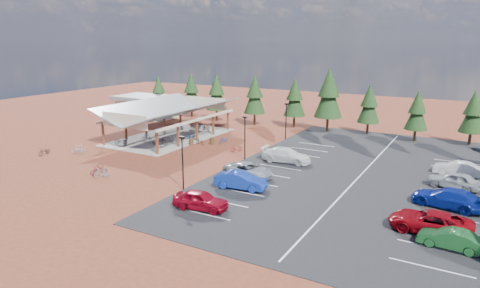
% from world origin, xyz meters
% --- Properties ---
extents(ground, '(140.00, 140.00, 0.00)m').
position_xyz_m(ground, '(0.00, 0.00, 0.00)').
color(ground, maroon).
rests_on(ground, ground).
extents(asphalt_lot, '(27.00, 44.00, 0.04)m').
position_xyz_m(asphalt_lot, '(18.50, 3.00, 0.02)').
color(asphalt_lot, black).
rests_on(asphalt_lot, ground).
extents(concrete_pad, '(10.60, 18.60, 0.10)m').
position_xyz_m(concrete_pad, '(-10.00, 7.00, 0.05)').
color(concrete_pad, gray).
rests_on(concrete_pad, ground).
extents(bike_pavilion, '(11.65, 19.40, 4.97)m').
position_xyz_m(bike_pavilion, '(-10.00, 7.00, 3.82)').
color(bike_pavilion, '#5A2C19').
rests_on(bike_pavilion, concrete_pad).
extents(outbuilding, '(11.00, 7.00, 3.90)m').
position_xyz_m(outbuilding, '(-24.00, 18.00, 2.03)').
color(outbuilding, '#ADA593').
rests_on(outbuilding, ground).
extents(lamp_post_0, '(0.50, 0.25, 5.14)m').
position_xyz_m(lamp_post_0, '(5.00, -10.00, 2.98)').
color(lamp_post_0, black).
rests_on(lamp_post_0, ground).
extents(lamp_post_1, '(0.50, 0.25, 5.14)m').
position_xyz_m(lamp_post_1, '(5.00, 2.00, 2.98)').
color(lamp_post_1, black).
rests_on(lamp_post_1, ground).
extents(lamp_post_2, '(0.50, 0.25, 5.14)m').
position_xyz_m(lamp_post_2, '(5.00, 14.00, 2.98)').
color(lamp_post_2, black).
rests_on(lamp_post_2, ground).
extents(trash_bin_0, '(0.60, 0.60, 0.90)m').
position_xyz_m(trash_bin_0, '(-4.61, 4.54, 0.45)').
color(trash_bin_0, '#463019').
rests_on(trash_bin_0, ground).
extents(trash_bin_1, '(0.60, 0.60, 0.90)m').
position_xyz_m(trash_bin_1, '(-2.45, 6.34, 0.45)').
color(trash_bin_1, '#463019').
rests_on(trash_bin_1, ground).
extents(pine_0, '(3.08, 3.08, 7.18)m').
position_xyz_m(pine_0, '(-24.69, 22.11, 4.38)').
color(pine_0, '#382314').
rests_on(pine_0, ground).
extents(pine_1, '(3.44, 3.44, 8.01)m').
position_xyz_m(pine_1, '(-17.18, 22.20, 4.89)').
color(pine_1, '#382314').
rests_on(pine_1, ground).
extents(pine_2, '(3.53, 3.53, 8.21)m').
position_xyz_m(pine_2, '(-11.15, 21.22, 5.01)').
color(pine_2, '#382314').
rests_on(pine_2, ground).
extents(pine_3, '(3.53, 3.53, 8.23)m').
position_xyz_m(pine_3, '(-3.72, 21.13, 5.02)').
color(pine_3, '#382314').
rests_on(pine_3, ground).
extents(pine_4, '(3.43, 3.43, 7.99)m').
position_xyz_m(pine_4, '(2.78, 22.41, 4.88)').
color(pine_4, '#382314').
rests_on(pine_4, ground).
extents(pine_5, '(4.21, 4.21, 9.82)m').
position_xyz_m(pine_5, '(8.62, 21.43, 6.00)').
color(pine_5, '#382314').
rests_on(pine_5, ground).
extents(pine_6, '(3.24, 3.24, 7.55)m').
position_xyz_m(pine_6, '(14.31, 22.96, 4.61)').
color(pine_6, '#382314').
rests_on(pine_6, ground).
extents(pine_7, '(3.08, 3.08, 7.17)m').
position_xyz_m(pine_7, '(21.11, 21.50, 4.37)').
color(pine_7, '#382314').
rests_on(pine_7, ground).
extents(pine_8, '(3.21, 3.21, 7.47)m').
position_xyz_m(pine_8, '(27.83, 22.77, 4.56)').
color(pine_8, '#382314').
rests_on(pine_8, ground).
extents(bike_0, '(1.89, 1.20, 0.94)m').
position_xyz_m(bike_0, '(-12.86, -0.03, 0.57)').
color(bike_0, black).
rests_on(bike_0, concrete_pad).
extents(bike_1, '(1.61, 0.89, 0.93)m').
position_xyz_m(bike_1, '(-11.21, 3.21, 0.57)').
color(bike_1, '#9FA0A7').
rests_on(bike_1, concrete_pad).
extents(bike_2, '(1.67, 0.84, 0.84)m').
position_xyz_m(bike_2, '(-13.47, 8.70, 0.52)').
color(bike_2, navy).
rests_on(bike_2, concrete_pad).
extents(bike_3, '(1.55, 0.62, 0.91)m').
position_xyz_m(bike_3, '(-10.87, 13.79, 0.55)').
color(bike_3, maroon).
rests_on(bike_3, concrete_pad).
extents(bike_4, '(2.02, 1.25, 1.00)m').
position_xyz_m(bike_4, '(-8.29, 2.46, 0.60)').
color(bike_4, black).
rests_on(bike_4, concrete_pad).
extents(bike_5, '(1.78, 0.73, 1.04)m').
position_xyz_m(bike_5, '(-7.42, 4.85, 0.62)').
color(bike_5, '#96989E').
rests_on(bike_5, concrete_pad).
extents(bike_6, '(1.81, 0.76, 0.92)m').
position_xyz_m(bike_6, '(-6.48, 7.23, 0.56)').
color(bike_6, navy).
rests_on(bike_6, concrete_pad).
extents(bike_7, '(1.87, 1.08, 1.09)m').
position_xyz_m(bike_7, '(-8.00, 13.14, 0.64)').
color(bike_7, maroon).
rests_on(bike_7, concrete_pad).
extents(bike_8, '(0.91, 1.85, 0.93)m').
position_xyz_m(bike_8, '(-17.42, -8.34, 0.47)').
color(bike_8, black).
rests_on(bike_8, ground).
extents(bike_9, '(1.86, 1.32, 1.10)m').
position_xyz_m(bike_9, '(-14.44, -5.72, 0.55)').
color(bike_9, '#9A9CA3').
rests_on(bike_9, ground).
extents(bike_11, '(1.03, 1.83, 1.06)m').
position_xyz_m(bike_11, '(-5.76, -10.71, 0.53)').
color(bike_11, maroon).
rests_on(bike_11, ground).
extents(bike_12, '(1.38, 1.79, 0.90)m').
position_xyz_m(bike_12, '(-5.51, -10.68, 0.45)').
color(bike_12, black).
rests_on(bike_12, ground).
extents(bike_13, '(1.75, 1.17, 1.03)m').
position_xyz_m(bike_13, '(-4.40, -11.25, 0.51)').
color(bike_13, '#919298').
rests_on(bike_13, ground).
extents(bike_14, '(0.71, 1.90, 0.99)m').
position_xyz_m(bike_14, '(-1.46, 7.68, 0.49)').
color(bike_14, navy).
rests_on(bike_14, ground).
extents(bike_15, '(1.43, 1.42, 0.94)m').
position_xyz_m(bike_15, '(2.39, 4.57, 0.47)').
color(bike_15, maroon).
rests_on(bike_15, ground).
extents(bike_16, '(1.67, 0.88, 0.83)m').
position_xyz_m(bike_16, '(-3.76, 5.45, 0.42)').
color(bike_16, black).
rests_on(bike_16, ground).
extents(car_0, '(4.91, 2.58, 1.59)m').
position_xyz_m(car_0, '(9.20, -13.22, 0.84)').
color(car_0, maroon).
rests_on(car_0, asphalt_lot).
extents(car_1, '(5.17, 2.44, 1.64)m').
position_xyz_m(car_1, '(9.64, -7.22, 0.86)').
color(car_1, '#15329C').
rests_on(car_1, asphalt_lot).
extents(car_2, '(5.47, 2.96, 1.46)m').
position_xyz_m(car_2, '(8.56, -3.71, 0.77)').
color(car_2, '#94999C').
rests_on(car_2, asphalt_lot).
extents(car_3, '(5.86, 2.73, 1.66)m').
position_xyz_m(car_3, '(9.76, 3.25, 0.87)').
color(car_3, white).
rests_on(car_3, asphalt_lot).
extents(car_5, '(4.18, 1.65, 1.35)m').
position_xyz_m(car_5, '(27.77, -10.58, 0.72)').
color(car_5, '#195223').
rests_on(car_5, asphalt_lot).
extents(car_6, '(5.88, 2.82, 1.62)m').
position_xyz_m(car_6, '(26.31, -8.60, 0.85)').
color(car_6, maroon).
rests_on(car_6, asphalt_lot).
extents(car_7, '(6.02, 3.29, 1.66)m').
position_xyz_m(car_7, '(27.01, -2.67, 0.87)').
color(car_7, navy).
rests_on(car_7, asphalt_lot).
extents(car_8, '(4.91, 2.61, 1.59)m').
position_xyz_m(car_8, '(27.17, 2.91, 0.84)').
color(car_8, '#9C9FA3').
rests_on(car_8, asphalt_lot).
extents(car_9, '(4.63, 1.78, 1.51)m').
position_xyz_m(car_9, '(27.18, 7.37, 0.79)').
color(car_9, silver).
rests_on(car_9, asphalt_lot).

